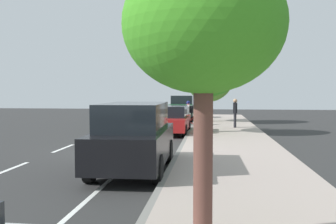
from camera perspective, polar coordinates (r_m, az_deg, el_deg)
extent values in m
plane|color=#2E2E2E|center=(15.02, -6.70, -5.84)|extent=(69.00, 69.00, 0.00)
cube|color=#AC9B91|center=(14.66, 9.73, -5.80)|extent=(3.89, 43.12, 0.14)
cube|color=gray|center=(14.68, 1.76, -5.75)|extent=(0.16, 43.12, 0.14)
cube|color=white|center=(12.54, -22.35, -7.83)|extent=(0.14, 2.20, 0.01)
cube|color=white|center=(16.30, -15.23, -5.20)|extent=(0.14, 2.20, 0.01)
cube|color=white|center=(20.23, -10.85, -3.54)|extent=(0.14, 2.20, 0.01)
cube|color=white|center=(24.25, -7.92, -2.41)|extent=(0.14, 2.20, 0.01)
cube|color=white|center=(28.32, -5.83, -1.59)|extent=(0.14, 2.20, 0.01)
cube|color=white|center=(32.43, -4.27, -0.98)|extent=(0.14, 2.20, 0.01)
cube|color=white|center=(36.56, -3.06, -0.51)|extent=(0.14, 2.20, 0.01)
cube|color=white|center=(14.87, -3.92, -5.90)|extent=(0.12, 43.12, 0.01)
cube|color=black|center=(11.20, -5.07, -4.88)|extent=(1.97, 4.73, 0.90)
cube|color=black|center=(11.12, -5.10, -0.64)|extent=(1.72, 3.13, 0.76)
cylinder|color=black|center=(12.57, 0.09, -5.83)|extent=(0.23, 0.76, 0.76)
cylinder|color=black|center=(12.85, -7.73, -5.66)|extent=(0.23, 0.76, 0.76)
cylinder|color=black|center=(9.72, -1.52, -8.50)|extent=(0.23, 0.76, 0.76)
cylinder|color=black|center=(10.08, -11.54, -8.14)|extent=(0.23, 0.76, 0.76)
cube|color=maroon|center=(20.85, 0.56, -1.64)|extent=(1.81, 4.42, 0.64)
cube|color=black|center=(20.81, 0.56, 0.07)|extent=(1.57, 2.12, 0.60)
cylinder|color=black|center=(22.15, 3.04, -2.06)|extent=(0.23, 0.66, 0.66)
cylinder|color=black|center=(22.32, -1.12, -2.01)|extent=(0.23, 0.66, 0.66)
cylinder|color=black|center=(19.45, 2.48, -2.78)|extent=(0.23, 0.66, 0.66)
cylinder|color=black|center=(19.64, -2.24, -2.73)|extent=(0.23, 0.66, 0.66)
cube|color=#1E512D|center=(30.71, 1.95, 0.19)|extent=(2.11, 5.35, 0.80)
cube|color=black|center=(31.60, 2.13, 1.72)|extent=(1.77, 1.55, 0.80)
cube|color=#1E512D|center=(29.51, 1.71, 0.96)|extent=(1.94, 2.70, 0.12)
cylinder|color=black|center=(32.29, 3.85, -0.30)|extent=(0.24, 0.81, 0.80)
cylinder|color=black|center=(32.47, 0.67, -0.27)|extent=(0.24, 0.81, 0.80)
cylinder|color=black|center=(29.02, 3.38, -0.68)|extent=(0.24, 0.81, 0.80)
cylinder|color=black|center=(29.22, -0.15, -0.65)|extent=(0.24, 0.81, 0.80)
torus|color=black|center=(25.32, 1.46, -1.38)|extent=(0.67, 0.12, 0.67)
torus|color=black|center=(25.14, 3.79, -1.42)|extent=(0.67, 0.12, 0.67)
cylinder|color=#A51414|center=(25.24, 2.33, -1.21)|extent=(0.65, 0.11, 0.50)
cylinder|color=#A51414|center=(25.18, 3.14, -1.24)|extent=(0.14, 0.05, 0.46)
cylinder|color=#A51414|center=(25.22, 2.45, -0.70)|extent=(0.73, 0.12, 0.05)
cylinder|color=#A51414|center=(25.17, 3.41, -1.59)|extent=(0.35, 0.08, 0.18)
cylinder|color=#A51414|center=(25.14, 3.52, -1.08)|extent=(0.26, 0.07, 0.33)
cylinder|color=#A51414|center=(25.30, 1.55, -1.03)|extent=(0.12, 0.05, 0.33)
cube|color=black|center=(25.15, 3.26, -0.64)|extent=(0.25, 0.13, 0.05)
cylinder|color=black|center=(25.28, 1.64, -0.53)|extent=(0.08, 0.46, 0.03)
cylinder|color=#C6B284|center=(24.85, 3.08, -1.29)|extent=(0.15, 0.15, 0.83)
cylinder|color=#C6B284|center=(24.66, 2.96, -1.33)|extent=(0.15, 0.15, 0.83)
cube|color=white|center=(24.71, 3.02, 0.33)|extent=(0.30, 0.42, 0.59)
cylinder|color=white|center=(24.97, 3.17, 0.29)|extent=(0.10, 0.10, 0.56)
cylinder|color=white|center=(24.46, 2.86, 0.23)|extent=(0.10, 0.10, 0.56)
sphere|color=#B56D6F|center=(24.70, 3.02, 1.28)|extent=(0.23, 0.23, 0.23)
sphere|color=navy|center=(24.70, 3.02, 1.38)|extent=(0.26, 0.26, 0.26)
cube|color=black|center=(24.66, 3.47, 0.37)|extent=(0.24, 0.33, 0.44)
cylinder|color=brown|center=(5.77, 5.21, -6.29)|extent=(0.29, 0.29, 2.51)
ellipsoid|color=#3D9222|center=(5.77, 5.31, 12.79)|extent=(2.39, 2.39, 2.03)
cylinder|color=#4F3D25|center=(20.68, 6.02, 0.33)|extent=(0.43, 0.43, 2.37)
ellipsoid|color=#329422|center=(20.68, 6.05, 6.16)|extent=(3.34, 3.34, 2.76)
cylinder|color=#473A25|center=(27.97, 6.10, 1.05)|extent=(0.34, 0.34, 2.36)
ellipsoid|color=#4B852D|center=(27.97, 6.12, 5.50)|extent=(3.59, 3.59, 3.87)
cylinder|color=black|center=(23.33, 9.91, -1.23)|extent=(0.15, 0.15, 0.87)
cylinder|color=black|center=(23.53, 9.89, -1.19)|extent=(0.15, 0.15, 0.87)
cube|color=black|center=(23.39, 9.92, 0.61)|extent=(0.23, 0.38, 0.62)
cylinder|color=black|center=(23.13, 9.95, 0.50)|extent=(0.10, 0.10, 0.59)
cylinder|color=black|center=(23.65, 9.88, 0.56)|extent=(0.10, 0.10, 0.59)
sphere|color=tan|center=(23.37, 9.93, 1.66)|extent=(0.24, 0.24, 0.24)
cylinder|color=red|center=(19.73, 4.21, -2.23)|extent=(0.22, 0.22, 0.70)
sphere|color=red|center=(19.70, 4.21, -1.10)|extent=(0.20, 0.20, 0.20)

